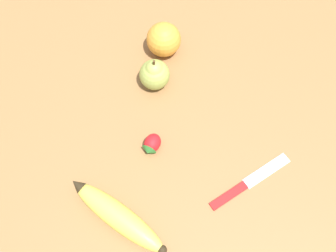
{
  "coord_description": "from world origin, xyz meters",
  "views": [
    {
      "loc": [
        -0.19,
        -0.26,
        0.73
      ],
      "look_at": [
        -0.01,
        0.03,
        0.03
      ],
      "focal_mm": 42.0,
      "sensor_mm": 36.0,
      "label": 1
    }
  ],
  "objects": [
    {
      "name": "pear",
      "position": [
        0.03,
        0.14,
        0.04
      ],
      "size": [
        0.07,
        0.07,
        0.08
      ],
      "color": "#99A84C",
      "rests_on": "ground_plane"
    },
    {
      "name": "ground_plane",
      "position": [
        0.0,
        0.0,
        0.0
      ],
      "size": [
        3.0,
        3.0,
        0.0
      ],
      "primitive_type": "plane",
      "color": "olive"
    },
    {
      "name": "orange",
      "position": [
        0.1,
        0.21,
        0.04
      ],
      "size": [
        0.08,
        0.08,
        0.08
      ],
      "color": "orange",
      "rests_on": "ground_plane"
    },
    {
      "name": "strawberry",
      "position": [
        -0.05,
        0.02,
        0.02
      ],
      "size": [
        0.05,
        0.05,
        0.03
      ],
      "rotation": [
        0.0,
        0.0,
        3.7
      ],
      "color": "red",
      "rests_on": "ground_plane"
    },
    {
      "name": "banana",
      "position": [
        -0.18,
        -0.07,
        0.02
      ],
      "size": [
        0.11,
        0.21,
        0.04
      ],
      "rotation": [
        0.0,
        0.0,
        1.93
      ],
      "color": "#DBCC4C",
      "rests_on": "ground_plane"
    },
    {
      "name": "paring_knife",
      "position": [
        0.06,
        -0.15,
        0.0
      ],
      "size": [
        0.19,
        0.02,
        0.01
      ],
      "rotation": [
        0.0,
        0.0,
        4.71
      ],
      "color": "silver",
      "rests_on": "ground_plane"
    }
  ]
}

